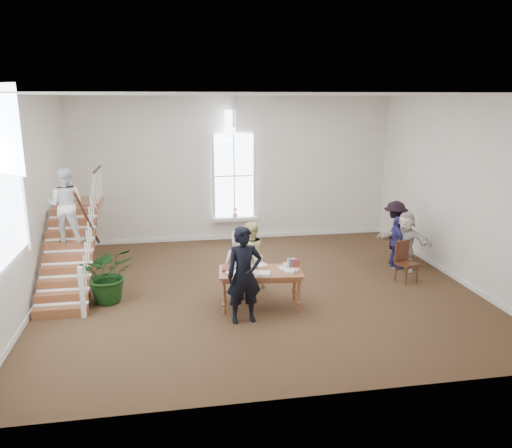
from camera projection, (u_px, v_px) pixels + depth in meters
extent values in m
plane|color=#3F2518|center=(259.00, 289.00, 11.92)|extent=(10.00, 10.00, 0.00)
plane|color=beige|center=(234.00, 169.00, 15.67)|extent=(10.00, 0.00, 10.00)
plane|color=beige|center=(315.00, 256.00, 7.07)|extent=(10.00, 0.00, 10.00)
plane|color=beige|center=(26.00, 204.00, 10.54)|extent=(0.00, 9.00, 9.00)
plane|color=beige|center=(460.00, 190.00, 12.19)|extent=(0.00, 9.00, 9.00)
plane|color=white|center=(259.00, 95.00, 10.82)|extent=(10.00, 10.00, 0.00)
cube|color=white|center=(235.00, 219.00, 15.87)|extent=(1.45, 0.28, 0.10)
plane|color=white|center=(234.00, 176.00, 15.66)|extent=(2.60, 0.00, 2.60)
plane|color=white|center=(233.00, 124.00, 15.27)|extent=(0.60, 0.60, 0.85)
plane|color=white|center=(5.00, 202.00, 9.03)|extent=(0.00, 2.40, 2.40)
cube|color=white|center=(235.00, 237.00, 16.18)|extent=(10.00, 0.04, 0.12)
imported|color=pink|center=(235.00, 213.00, 15.80)|extent=(0.17, 0.17, 0.30)
cube|color=brown|center=(61.00, 311.00, 10.41)|extent=(1.10, 0.30, 0.20)
cube|color=brown|center=(63.00, 297.00, 10.65)|extent=(1.10, 0.30, 0.20)
cube|color=brown|center=(65.00, 283.00, 10.89)|extent=(1.10, 0.30, 0.20)
cube|color=brown|center=(66.00, 270.00, 11.13)|extent=(1.10, 0.30, 0.20)
cube|color=brown|center=(68.00, 257.00, 11.36)|extent=(1.10, 0.30, 0.20)
cube|color=brown|center=(70.00, 245.00, 11.60)|extent=(1.10, 0.30, 0.20)
cube|color=brown|center=(71.00, 234.00, 11.84)|extent=(1.10, 0.30, 0.20)
cube|color=brown|center=(73.00, 222.00, 12.08)|extent=(1.10, 0.30, 0.20)
cube|color=brown|center=(74.00, 212.00, 12.31)|extent=(1.10, 0.30, 0.20)
cube|color=brown|center=(80.00, 203.00, 13.16)|extent=(1.10, 1.20, 0.12)
cube|color=white|center=(82.00, 292.00, 10.24)|extent=(0.10, 0.10, 1.10)
cylinder|color=#3E2111|center=(88.00, 220.00, 11.24)|extent=(0.07, 2.74, 1.86)
imported|color=silver|center=(66.00, 205.00, 11.36)|extent=(0.94, 0.79, 1.72)
cube|color=brown|center=(260.00, 272.00, 10.70)|extent=(1.86, 1.08, 0.05)
cube|color=brown|center=(260.00, 275.00, 10.72)|extent=(1.73, 0.95, 0.10)
cylinder|color=brown|center=(224.00, 297.00, 10.42)|extent=(0.07, 0.07, 0.78)
cylinder|color=brown|center=(299.00, 295.00, 10.51)|extent=(0.07, 0.07, 0.78)
cylinder|color=brown|center=(224.00, 285.00, 11.09)|extent=(0.07, 0.07, 0.78)
cylinder|color=brown|center=(294.00, 284.00, 11.18)|extent=(0.07, 0.07, 0.78)
cube|color=silver|center=(261.00, 265.00, 10.93)|extent=(0.27, 0.32, 0.06)
cube|color=beige|center=(231.00, 272.00, 10.55)|extent=(0.26, 0.28, 0.03)
cube|color=tan|center=(294.00, 270.00, 10.63)|extent=(0.27, 0.29, 0.06)
cube|color=silver|center=(251.00, 271.00, 10.63)|extent=(0.26, 0.31, 0.04)
cube|color=#4C5972|center=(231.00, 269.00, 10.71)|extent=(0.23, 0.24, 0.05)
cube|color=maroon|center=(250.00, 270.00, 10.67)|extent=(0.30, 0.32, 0.03)
cube|color=white|center=(285.00, 268.00, 10.81)|extent=(0.27, 0.29, 0.03)
cube|color=#BFB299|center=(258.00, 274.00, 10.43)|extent=(0.23, 0.32, 0.05)
cube|color=silver|center=(289.00, 272.00, 10.55)|extent=(0.26, 0.27, 0.06)
cube|color=beige|center=(251.00, 272.00, 10.50)|extent=(0.18, 0.20, 0.06)
cube|color=tan|center=(253.00, 267.00, 10.85)|extent=(0.21, 0.22, 0.05)
cube|color=silver|center=(289.00, 266.00, 10.91)|extent=(0.21, 0.20, 0.05)
cube|color=#4C5972|center=(233.00, 266.00, 10.95)|extent=(0.20, 0.30, 0.04)
cube|color=maroon|center=(227.00, 269.00, 10.72)|extent=(0.22, 0.30, 0.06)
cube|color=white|center=(265.00, 274.00, 10.41)|extent=(0.28, 0.32, 0.06)
cube|color=#BFB299|center=(287.00, 265.00, 10.96)|extent=(0.22, 0.23, 0.06)
imported|color=black|center=(244.00, 275.00, 9.96)|extent=(0.77, 0.54, 1.99)
imported|color=silver|center=(240.00, 264.00, 11.21)|extent=(0.84, 0.59, 1.61)
imported|color=#F2EA97|center=(250.00, 256.00, 11.74)|extent=(0.97, 0.87, 1.65)
imported|color=navy|center=(396.00, 243.00, 13.19)|extent=(0.38, 0.85, 1.42)
imported|color=black|center=(394.00, 232.00, 13.61)|extent=(1.11, 1.29, 1.73)
imported|color=beige|center=(405.00, 241.00, 13.01)|extent=(1.35, 1.39, 1.58)
imported|color=#123611|center=(109.00, 274.00, 11.02)|extent=(1.27, 1.12, 1.31)
cube|color=#3E2111|center=(407.00, 264.00, 12.26)|extent=(0.56, 0.56, 0.05)
cube|color=#3E2111|center=(402.00, 251.00, 12.36)|extent=(0.43, 0.18, 0.52)
cylinder|color=#3E2111|center=(406.00, 276.00, 12.08)|extent=(0.04, 0.04, 0.46)
cylinder|color=#3E2111|center=(417.00, 274.00, 12.25)|extent=(0.04, 0.04, 0.46)
cylinder|color=#3E2111|center=(396.00, 272.00, 12.39)|extent=(0.04, 0.04, 0.46)
cylinder|color=#3E2111|center=(406.00, 270.00, 12.55)|extent=(0.04, 0.04, 0.46)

